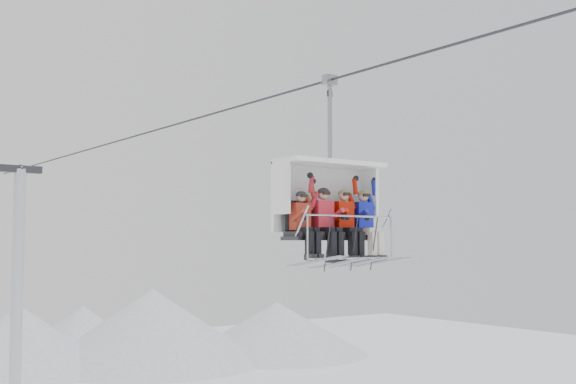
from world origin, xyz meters
TOP-DOWN VIEW (x-y plane):
  - lift_tower_right at (0.00, 22.00)m, footprint 2.00×1.80m
  - haul_cable at (0.00, 0.00)m, footprint 0.06×50.00m
  - chairlift_carrier at (0.00, -1.42)m, footprint 2.49×1.17m
  - skier_far_left at (-0.85, -1.73)m, footprint 0.38×1.69m
  - skier_center_left at (-0.27, -1.72)m, footprint 0.43×1.69m
  - skier_center_right at (0.30, -1.72)m, footprint 0.43×1.69m
  - skier_far_right at (0.86, -1.72)m, footprint 0.43×1.69m

SIDE VIEW (x-z plane):
  - lift_tower_right at x=0.00m, z-range -0.96..12.52m
  - skier_far_left at x=-0.85m, z-range 9.41..10.96m
  - skier_center_left at x=-0.27m, z-range 9.39..11.07m
  - skier_center_right at x=0.30m, z-range 9.39..11.07m
  - skier_far_right at x=0.86m, z-range 9.39..11.07m
  - chairlift_carrier at x=0.00m, z-range 8.71..12.69m
  - haul_cable at x=0.00m, z-range 13.27..13.33m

